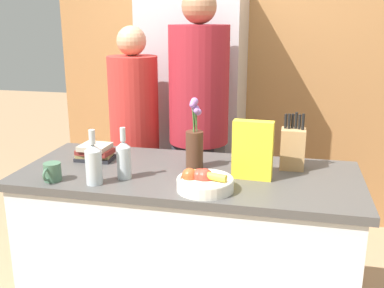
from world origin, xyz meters
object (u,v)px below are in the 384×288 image
object	(u,v)px
person_at_sink	(135,135)
person_in_blue	(199,120)
flower_vase	(195,143)
coffee_mug	(52,172)
bottle_oil	(124,159)
book_stack	(95,152)
cereal_box	(253,150)
refrigerator	(194,114)
knife_block	(293,148)
bottle_vinegar	(94,163)
fruit_bowl	(204,182)

from	to	relation	value
person_at_sink	person_in_blue	world-z (taller)	person_in_blue
flower_vase	coffee_mug	xyz separation A→B (m)	(-0.61, -0.33, -0.09)
bottle_oil	book_stack	bearing A→B (deg)	137.69
cereal_box	book_stack	distance (m)	0.86
book_stack	person_in_blue	distance (m)	0.73
refrigerator	knife_block	distance (m)	1.26
knife_block	book_stack	xyz separation A→B (m)	(-1.03, -0.09, -0.07)
flower_vase	bottle_oil	world-z (taller)	flower_vase
flower_vase	bottle_vinegar	distance (m)	0.52
knife_block	bottle_oil	size ratio (longest dim) A/B	1.16
coffee_mug	bottle_vinegar	size ratio (longest dim) A/B	0.45
fruit_bowl	person_at_sink	xyz separation A→B (m)	(-0.63, 0.85, -0.04)
cereal_box	coffee_mug	bearing A→B (deg)	-165.25
coffee_mug	bottle_vinegar	distance (m)	0.22
knife_block	coffee_mug	size ratio (longest dim) A/B	2.47
bottle_vinegar	person_at_sink	distance (m)	0.90
fruit_bowl	book_stack	size ratio (longest dim) A/B	1.28
fruit_bowl	flower_vase	distance (m)	0.32
bottle_vinegar	person_in_blue	size ratio (longest dim) A/B	0.14
knife_block	coffee_mug	world-z (taller)	knife_block
flower_vase	fruit_bowl	bearing A→B (deg)	-69.66
flower_vase	bottle_vinegar	bearing A→B (deg)	-140.95
bottle_oil	bottle_vinegar	world-z (taller)	bottle_vinegar
refrigerator	bottle_vinegar	distance (m)	1.46
person_at_sink	person_in_blue	bearing A→B (deg)	4.15
fruit_bowl	knife_block	world-z (taller)	knife_block
bottle_oil	person_at_sink	distance (m)	0.83
bottle_vinegar	person_in_blue	xyz separation A→B (m)	(0.30, 0.90, 0.02)
knife_block	person_in_blue	world-z (taller)	person_in_blue
knife_block	bottle_vinegar	bearing A→B (deg)	-154.43
coffee_mug	book_stack	world-z (taller)	same
coffee_mug	bottle_vinegar	world-z (taller)	bottle_vinegar
refrigerator	coffee_mug	xyz separation A→B (m)	(-0.36, -1.46, 0.01)
refrigerator	knife_block	xyz separation A→B (m)	(0.73, -1.03, 0.07)
refrigerator	fruit_bowl	size ratio (longest dim) A/B	7.26
refrigerator	book_stack	world-z (taller)	refrigerator
person_at_sink	bottle_oil	bearing A→B (deg)	-71.22
flower_vase	person_in_blue	xyz separation A→B (m)	(-0.10, 0.57, -0.01)
refrigerator	coffee_mug	distance (m)	1.50
knife_block	person_at_sink	xyz separation A→B (m)	(-1.01, 0.46, -0.11)
cereal_box	person_in_blue	size ratio (longest dim) A/B	0.16
book_stack	cereal_box	bearing A→B (deg)	-6.88
bottle_oil	bottle_vinegar	size ratio (longest dim) A/B	0.97
cereal_box	bottle_vinegar	world-z (taller)	cereal_box
fruit_bowl	person_at_sink	distance (m)	1.06
refrigerator	flower_vase	world-z (taller)	refrigerator
cereal_box	book_stack	size ratio (longest dim) A/B	1.41
cereal_box	coffee_mug	size ratio (longest dim) A/B	2.40
coffee_mug	book_stack	bearing A→B (deg)	79.93
flower_vase	bottle_oil	xyz separation A→B (m)	(-0.29, -0.22, -0.03)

